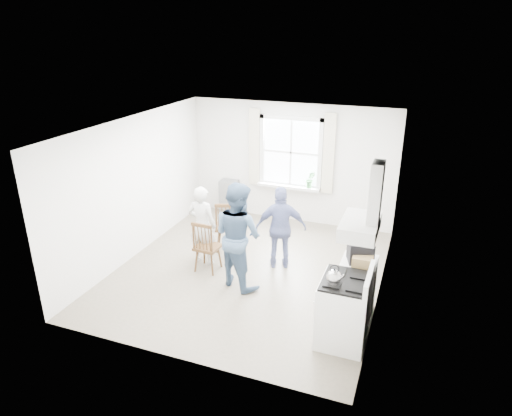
% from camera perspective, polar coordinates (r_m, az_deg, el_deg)
% --- Properties ---
extents(room_shell, '(4.62, 5.12, 2.64)m').
position_cam_1_polar(room_shell, '(7.68, -0.90, 0.70)').
color(room_shell, '#766C5B').
rests_on(room_shell, ground).
extents(window_assembly, '(1.88, 0.24, 1.70)m').
position_cam_1_polar(window_assembly, '(9.83, 4.33, 6.40)').
color(window_assembly, white).
rests_on(window_assembly, room_shell).
extents(range_hood, '(0.45, 0.76, 0.94)m').
position_cam_1_polar(range_hood, '(5.76, 13.50, -0.89)').
color(range_hood, silver).
rests_on(range_hood, room_shell).
extents(shelf_unit, '(0.40, 0.30, 0.80)m').
position_cam_1_polar(shelf_unit, '(10.51, -3.35, 1.37)').
color(shelf_unit, slate).
rests_on(shelf_unit, ground).
extents(gas_stove, '(0.68, 0.76, 1.12)m').
position_cam_1_polar(gas_stove, '(6.45, 10.94, -12.39)').
color(gas_stove, white).
rests_on(gas_stove, ground).
extents(kettle, '(0.20, 0.20, 0.28)m').
position_cam_1_polar(kettle, '(6.04, 9.71, -8.53)').
color(kettle, silver).
rests_on(kettle, gas_stove).
extents(low_cabinet, '(0.50, 0.55, 0.90)m').
position_cam_1_polar(low_cabinet, '(7.05, 12.52, -9.64)').
color(low_cabinet, silver).
rests_on(low_cabinet, ground).
extents(stereo_stack, '(0.43, 0.41, 0.31)m').
position_cam_1_polar(stereo_stack, '(6.74, 12.92, -5.32)').
color(stereo_stack, black).
rests_on(stereo_stack, low_cabinet).
extents(cardboard_box, '(0.28, 0.20, 0.18)m').
position_cam_1_polar(cardboard_box, '(6.59, 13.16, -6.66)').
color(cardboard_box, olive).
rests_on(cardboard_box, low_cabinet).
extents(windsor_chair_a, '(0.54, 0.54, 1.02)m').
position_cam_1_polar(windsor_chair_a, '(8.64, -3.70, -1.73)').
color(windsor_chair_a, '#422915').
rests_on(windsor_chair_a, ground).
extents(windsor_chair_b, '(0.43, 0.42, 0.97)m').
position_cam_1_polar(windsor_chair_b, '(7.96, -6.48, -4.24)').
color(windsor_chair_b, '#422915').
rests_on(windsor_chair_b, ground).
extents(person_left, '(0.55, 0.55, 1.48)m').
position_cam_1_polar(person_left, '(8.22, -6.75, -2.19)').
color(person_left, silver).
rests_on(person_left, ground).
extents(person_mid, '(1.16, 1.16, 1.80)m').
position_cam_1_polar(person_mid, '(7.44, -2.27, -3.40)').
color(person_mid, '#405876').
rests_on(person_mid, ground).
extents(person_right, '(1.13, 1.13, 1.52)m').
position_cam_1_polar(person_right, '(8.04, 3.14, -2.50)').
color(person_right, navy).
rests_on(person_right, ground).
extents(potted_plant, '(0.26, 0.26, 0.37)m').
position_cam_1_polar(potted_plant, '(9.76, 6.79, 3.55)').
color(potted_plant, '#367A3A').
rests_on(potted_plant, window_assembly).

